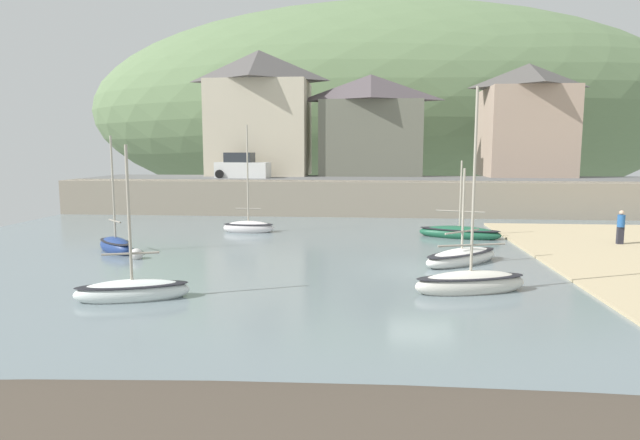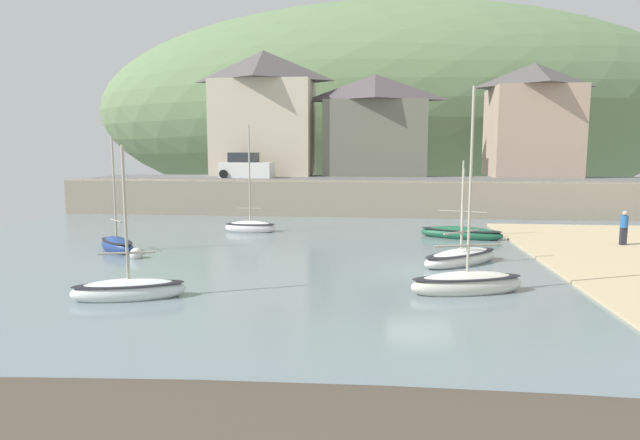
# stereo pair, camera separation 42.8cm
# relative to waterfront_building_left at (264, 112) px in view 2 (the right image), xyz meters

# --- Properties ---
(ground) EXTENTS (48.00, 41.00, 0.61)m
(ground) POSITION_rel_waterfront_building_left_xyz_m (12.77, -34.76, -7.53)
(ground) COLOR slate
(quay_seawall) EXTENTS (48.00, 9.40, 2.40)m
(quay_seawall) POSITION_rel_waterfront_building_left_xyz_m (11.37, -7.70, -6.34)
(quay_seawall) COLOR gray
(quay_seawall) RESTS_ON ground
(hillside_backdrop) EXTENTS (80.00, 44.00, 27.64)m
(hillside_backdrop) POSITION_rel_waterfront_building_left_xyz_m (10.98, 30.00, 1.98)
(hillside_backdrop) COLOR #647E53
(hillside_backdrop) RESTS_ON ground
(waterfront_building_left) EXTENTS (8.56, 5.90, 10.42)m
(waterfront_building_left) POSITION_rel_waterfront_building_left_xyz_m (0.00, 0.00, 0.00)
(waterfront_building_left) COLOR beige
(waterfront_building_left) RESTS_ON ground
(waterfront_building_centre) EXTENTS (8.68, 4.51, 8.33)m
(waterfront_building_centre) POSITION_rel_waterfront_building_left_xyz_m (9.37, 0.00, -1.05)
(waterfront_building_centre) COLOR #6A6B5B
(waterfront_building_centre) RESTS_ON ground
(waterfront_building_right) EXTENTS (6.91, 6.22, 9.03)m
(waterfront_building_right) POSITION_rel_waterfront_building_left_xyz_m (22.02, 0.00, -0.71)
(waterfront_building_right) COLOR tan
(waterfront_building_right) RESTS_ON ground
(dinghy_open_wooden) EXTENTS (3.57, 2.02, 4.92)m
(dinghy_open_wooden) POSITION_rel_waterfront_building_left_xyz_m (2.06, -30.17, -7.42)
(dinghy_open_wooden) COLOR white
(dinghy_open_wooden) RESTS_ON ground
(motorboat_with_cabin) EXTENTS (2.86, 1.01, 6.11)m
(motorboat_with_cabin) POSITION_rel_waterfront_building_left_xyz_m (2.61, -16.42, -7.40)
(motorboat_with_cabin) COLOR white
(motorboat_with_cabin) RESTS_ON ground
(sailboat_nearest_shore) EXTENTS (2.76, 2.69, 5.38)m
(sailboat_nearest_shore) POSITION_rel_waterfront_building_left_xyz_m (-2.08, -22.71, -7.40)
(sailboat_nearest_shore) COLOR navy
(sailboat_nearest_shore) RESTS_ON ground
(sailboat_far_left) EXTENTS (3.78, 3.52, 4.04)m
(sailboat_far_left) POSITION_rel_waterfront_building_left_xyz_m (13.06, -23.90, -7.43)
(sailboat_far_left) COLOR white
(sailboat_far_left) RESTS_ON ground
(fishing_boat_green) EXTENTS (3.92, 2.07, 6.74)m
(fishing_boat_green) POSITION_rel_waterfront_building_left_xyz_m (12.59, -28.34, -7.38)
(fishing_boat_green) COLOR silver
(fishing_boat_green) RESTS_ON ground
(sailboat_tall_mast) EXTENTS (4.43, 2.55, 4.20)m
(sailboat_tall_mast) POSITION_rel_waterfront_building_left_xyz_m (14.05, -17.28, -7.44)
(sailboat_tall_mast) COLOR #1D593C
(sailboat_tall_mast) RESTS_ON ground
(parked_car_near_slipway) EXTENTS (4.22, 2.01, 1.95)m
(parked_car_near_slipway) POSITION_rel_waterfront_building_left_xyz_m (-0.52, -4.50, -4.49)
(parked_car_near_slipway) COLOR silver
(parked_car_near_slipway) RESTS_ON ground
(person_near_water) EXTENTS (0.34, 0.34, 1.62)m
(person_near_water) POSITION_rel_waterfront_building_left_xyz_m (21.29, -19.14, -6.71)
(person_near_water) COLOR #282833
(person_near_water) RESTS_ON ground
(mooring_buoy) EXTENTS (0.56, 0.56, 0.56)m
(mooring_buoy) POSITION_rel_waterfront_building_left_xyz_m (-0.48, -24.18, -7.53)
(mooring_buoy) COLOR silver
(mooring_buoy) RESTS_ON ground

